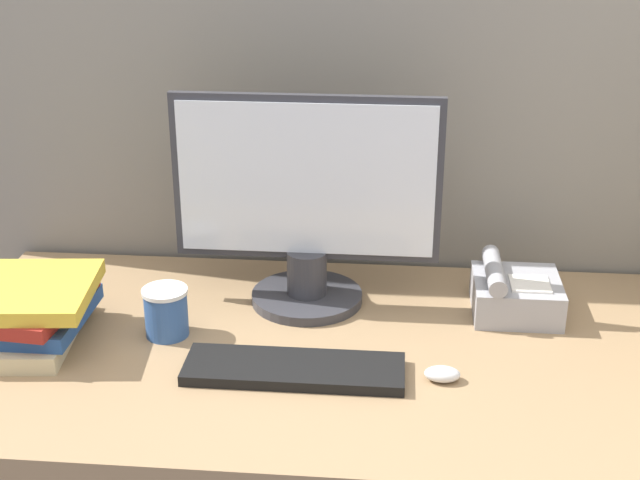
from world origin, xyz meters
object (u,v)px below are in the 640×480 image
at_px(mouse, 442,374).
at_px(book_stack, 26,311).
at_px(desk_telephone, 514,293).
at_px(coffee_cup, 166,312).
at_px(monitor, 307,211).
at_px(keyboard, 294,369).

height_order(mouse, book_stack, book_stack).
height_order(mouse, desk_telephone, desk_telephone).
bearing_deg(desk_telephone, coffee_cup, -166.89).
relative_size(monitor, coffee_cup, 5.49).
height_order(keyboard, mouse, mouse).
bearing_deg(mouse, desk_telephone, 61.24).
height_order(keyboard, desk_telephone, desk_telephone).
distance_m(monitor, book_stack, 0.57).
distance_m(monitor, coffee_cup, 0.34).
distance_m(monitor, mouse, 0.44).
height_order(monitor, coffee_cup, monitor).
bearing_deg(monitor, desk_telephone, -1.60).
distance_m(coffee_cup, book_stack, 0.26).
relative_size(coffee_cup, book_stack, 0.34).
bearing_deg(desk_telephone, mouse, -118.76).
bearing_deg(mouse, keyboard, -179.54).
distance_m(monitor, desk_telephone, 0.45).
relative_size(monitor, desk_telephone, 2.97).
bearing_deg(keyboard, coffee_cup, 154.90).
distance_m(monitor, keyboard, 0.35).
bearing_deg(keyboard, book_stack, 171.09).
bearing_deg(monitor, mouse, -47.04).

